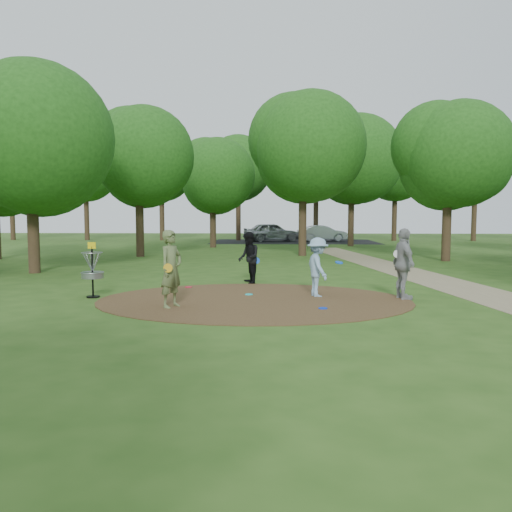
{
  "coord_description": "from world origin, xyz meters",
  "views": [
    {
      "loc": [
        0.65,
        -13.21,
        2.28
      ],
      "look_at": [
        0.0,
        1.2,
        1.1
      ],
      "focal_mm": 35.0,
      "sensor_mm": 36.0,
      "label": 1
    }
  ],
  "objects": [
    {
      "name": "player_throwing_with_disc",
      "position": [
        1.75,
        0.7,
        0.83
      ],
      "size": [
        1.18,
        1.2,
        1.66
      ],
      "color": "#8CB1D0",
      "rests_on": "ground"
    },
    {
      "name": "player_walking_with_disc",
      "position": [
        -0.34,
        3.36,
        0.86
      ],
      "size": [
        0.85,
        0.98,
        1.73
      ],
      "color": "black",
      "rests_on": "ground"
    },
    {
      "name": "ground",
      "position": [
        0.0,
        0.0,
        0.0
      ],
      "size": [
        100.0,
        100.0,
        0.0
      ],
      "primitive_type": "plane",
      "color": "#2D5119",
      "rests_on": "ground"
    },
    {
      "name": "disc_ground_red",
      "position": [
        -2.17,
        2.22,
        0.03
      ],
      "size": [
        0.22,
        0.22,
        0.02
      ],
      "primitive_type": "cylinder",
      "color": "red",
      "rests_on": "dirt_clearing"
    },
    {
      "name": "footpath",
      "position": [
        6.5,
        2.0,
        0.01
      ],
      "size": [
        7.55,
        39.89,
        0.01
      ],
      "primitive_type": "cube",
      "rotation": [
        0.0,
        0.0,
        0.14
      ],
      "color": "#8C7A5B",
      "rests_on": "ground"
    },
    {
      "name": "player_waiting_with_disc",
      "position": [
        4.04,
        0.38,
        0.97
      ],
      "size": [
        0.68,
        1.2,
        1.93
      ],
      "color": "#969699",
      "rests_on": "ground"
    },
    {
      "name": "car_left",
      "position": [
        0.05,
        29.99,
        0.82
      ],
      "size": [
        5.21,
        3.46,
        1.65
      ],
      "primitive_type": "imported",
      "rotation": [
        0.0,
        0.0,
        1.92
      ],
      "color": "#94989B",
      "rests_on": "ground"
    },
    {
      "name": "parking_lot",
      "position": [
        2.0,
        30.0,
        0.0
      ],
      "size": [
        14.0,
        8.0,
        0.01
      ],
      "primitive_type": "cube",
      "color": "black",
      "rests_on": "ground"
    },
    {
      "name": "player_observer_with_disc",
      "position": [
        -1.99,
        -1.11,
        0.96
      ],
      "size": [
        0.73,
        0.83,
        1.92
      ],
      "color": "#5B6A3D",
      "rests_on": "ground"
    },
    {
      "name": "disc_ground_blue",
      "position": [
        1.74,
        -1.19,
        0.03
      ],
      "size": [
        0.22,
        0.22,
        0.02
      ],
      "primitive_type": "cylinder",
      "color": "#0D35E3",
      "rests_on": "dirt_clearing"
    },
    {
      "name": "disc_ground_cyan",
      "position": [
        -0.19,
        0.85,
        0.03
      ],
      "size": [
        0.22,
        0.22,
        0.02
      ],
      "primitive_type": "cylinder",
      "color": "#1BDFDD",
      "rests_on": "dirt_clearing"
    },
    {
      "name": "dirt_clearing",
      "position": [
        0.0,
        0.0,
        0.01
      ],
      "size": [
        8.4,
        8.4,
        0.02
      ],
      "primitive_type": "cylinder",
      "color": "#47301C",
      "rests_on": "ground"
    },
    {
      "name": "disc_golf_basket",
      "position": [
        -4.5,
        0.3,
        0.87
      ],
      "size": [
        0.63,
        0.63,
        1.54
      ],
      "color": "black",
      "rests_on": "ground"
    },
    {
      "name": "tree_ring",
      "position": [
        1.89,
        9.2,
        5.27
      ],
      "size": [
        37.23,
        45.74,
        9.42
      ],
      "color": "#332316",
      "rests_on": "ground"
    },
    {
      "name": "car_right",
      "position": [
        4.47,
        30.49,
        0.7
      ],
      "size": [
        4.48,
        2.41,
        1.4
      ],
      "primitive_type": "imported",
      "rotation": [
        0.0,
        0.0,
        1.8
      ],
      "color": "#B4B9BC",
      "rests_on": "ground"
    }
  ]
}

